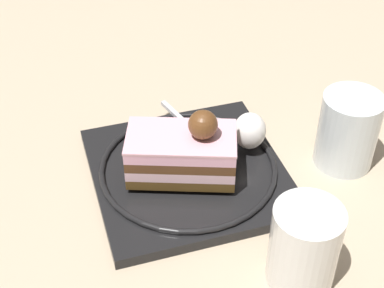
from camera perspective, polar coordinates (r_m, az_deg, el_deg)
name	(u,v)px	position (r m, az deg, el deg)	size (l,w,h in m)	color
ground_plane	(188,177)	(0.67, -0.37, -3.27)	(2.40, 2.40, 0.00)	tan
dessert_plate	(192,171)	(0.67, 0.00, -2.64)	(0.24, 0.24, 0.02)	black
cake_slice	(183,152)	(0.63, -0.89, -0.77)	(0.11, 0.13, 0.08)	brown
whipped_cream_dollop	(249,130)	(0.68, 5.54, 1.40)	(0.04, 0.04, 0.04)	white
fork	(188,126)	(0.71, -0.44, 1.81)	(0.11, 0.02, 0.00)	silver
drink_glass_near	(303,250)	(0.56, 10.78, -10.10)	(0.07, 0.07, 0.09)	white
drink_glass_far	(347,134)	(0.69, 14.85, 0.92)	(0.07, 0.07, 0.09)	silver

